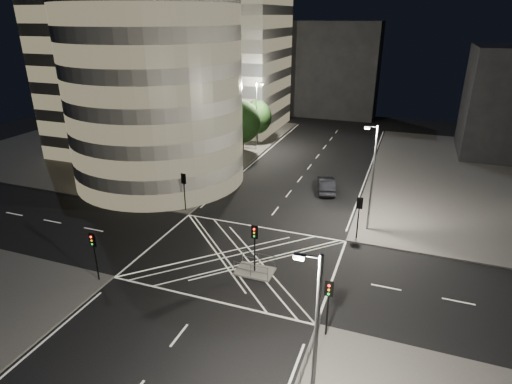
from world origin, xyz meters
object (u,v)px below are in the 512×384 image
at_px(traffic_signal_fr, 359,210).
at_px(street_lamp_right_far, 372,175).
at_px(traffic_signal_nl, 94,248).
at_px(street_lamp_left_near, 200,146).
at_px(sedan, 326,185).
at_px(central_island, 255,271).
at_px(street_lamp_right_near, 314,346).
at_px(street_lamp_left_far, 257,114).
at_px(traffic_signal_island, 255,240).
at_px(traffic_signal_nr, 328,298).
at_px(traffic_signal_fl, 184,185).

distance_m(traffic_signal_fr, street_lamp_right_far, 3.48).
bearing_deg(traffic_signal_nl, street_lamp_left_near, 91.94).
bearing_deg(sedan, central_island, 68.62).
height_order(street_lamp_left_near, street_lamp_right_near, same).
bearing_deg(street_lamp_left_far, traffic_signal_island, -70.05).
xyz_separation_m(central_island, street_lamp_right_near, (7.44, -12.50, 5.47)).
distance_m(traffic_signal_fr, traffic_signal_nr, 13.60).
distance_m(street_lamp_right_far, sedan, 10.93).
relative_size(traffic_signal_fl, traffic_signal_island, 1.00).
xyz_separation_m(traffic_signal_nr, sedan, (-4.96, 23.94, -2.06)).
xyz_separation_m(traffic_signal_island, street_lamp_right_near, (7.44, -12.50, 2.63)).
distance_m(central_island, sedan, 18.75).
bearing_deg(street_lamp_right_near, traffic_signal_nl, 158.45).
bearing_deg(traffic_signal_nr, traffic_signal_nl, 180.00).
bearing_deg(street_lamp_left_far, traffic_signal_fl, -88.43).
bearing_deg(sedan, traffic_signal_fl, 23.55).
relative_size(street_lamp_left_near, sedan, 1.93).
xyz_separation_m(traffic_signal_fl, traffic_signal_nl, (0.00, -13.60, 0.00)).
height_order(traffic_signal_fl, traffic_signal_nr, same).
bearing_deg(traffic_signal_nr, street_lamp_left_far, 116.36).
bearing_deg(traffic_signal_nr, street_lamp_right_near, -84.96).
bearing_deg(central_island, street_lamp_left_far, 109.95).
distance_m(traffic_signal_nr, traffic_signal_island, 8.62).
distance_m(street_lamp_left_far, street_lamp_right_near, 47.88).
bearing_deg(traffic_signal_fr, traffic_signal_nr, -90.00).
distance_m(traffic_signal_island, sedan, 18.85).
bearing_deg(central_island, traffic_signal_fr, 50.67).
xyz_separation_m(central_island, traffic_signal_nl, (-10.80, -5.30, 2.84)).
bearing_deg(street_lamp_right_near, traffic_signal_nr, 95.04).
bearing_deg(traffic_signal_fl, sedan, 39.29).
bearing_deg(street_lamp_right_far, street_lamp_left_far, 131.94).
distance_m(traffic_signal_nl, street_lamp_left_near, 18.99).
height_order(traffic_signal_fl, street_lamp_left_far, street_lamp_left_far).
height_order(traffic_signal_fr, sedan, traffic_signal_fr).
relative_size(street_lamp_left_near, street_lamp_right_far, 1.00).
bearing_deg(street_lamp_right_far, street_lamp_left_near, 170.97).
height_order(street_lamp_left_far, street_lamp_right_near, same).
bearing_deg(traffic_signal_fl, street_lamp_right_far, 6.88).
height_order(central_island, traffic_signal_nr, traffic_signal_nr).
relative_size(traffic_signal_fr, street_lamp_right_far, 0.40).
xyz_separation_m(street_lamp_left_near, street_lamp_right_far, (18.87, -3.00, 0.00)).
bearing_deg(traffic_signal_island, street_lamp_left_near, 130.27).
relative_size(traffic_signal_fr, traffic_signal_nr, 1.00).
distance_m(traffic_signal_fl, traffic_signal_fr, 17.60).
relative_size(traffic_signal_island, street_lamp_right_near, 0.40).
bearing_deg(sedan, street_lamp_left_far, -59.82).
relative_size(street_lamp_left_far, sedan, 1.93).
relative_size(street_lamp_left_near, street_lamp_left_far, 1.00).
distance_m(traffic_signal_nr, street_lamp_right_near, 7.69).
relative_size(street_lamp_right_near, sedan, 1.93).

